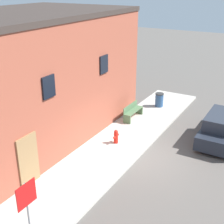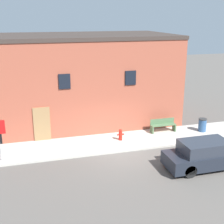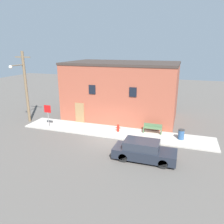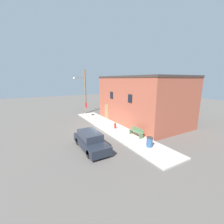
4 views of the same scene
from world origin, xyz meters
TOP-DOWN VIEW (x-y plane):
  - ground_plane at (0.00, 0.00)m, footprint 80.00×80.00m
  - sidewalk at (0.00, 1.42)m, footprint 17.95×2.85m
  - brick_building at (-0.67, 6.35)m, footprint 11.91×7.13m
  - fire_hydrant at (0.37, 1.52)m, footprint 0.45×0.21m
  - stop_sign at (-6.53, 0.55)m, footprint 0.74×0.06m
  - bench at (3.48, 2.18)m, footprint 1.67×0.44m
  - trash_bin at (6.00, 1.55)m, footprint 0.53×0.53m
  - utility_pole at (-9.68, 1.52)m, footprint 1.80×2.08m
  - parked_car at (3.58, -2.84)m, footprint 4.41×1.68m

SIDE VIEW (x-z plane):
  - ground_plane at x=0.00m, z-range 0.00..0.00m
  - sidewalk at x=0.00m, z-range 0.00..0.12m
  - fire_hydrant at x=0.37m, z-range 0.12..0.83m
  - trash_bin at x=6.00m, z-range 0.12..0.99m
  - bench at x=3.48m, z-range 0.13..0.99m
  - parked_car at x=3.58m, z-range -0.04..1.41m
  - stop_sign at x=-6.53m, z-range 0.58..2.80m
  - brick_building at x=-0.67m, z-range 0.00..6.20m
  - utility_pole at x=-9.68m, z-range 0.27..7.63m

